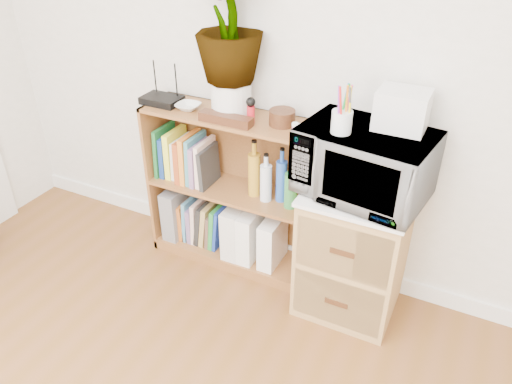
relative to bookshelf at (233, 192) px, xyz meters
The scene contains 21 objects.
skirting_board 0.57m from the bookshelf, 21.80° to the left, with size 4.00×0.02×0.10m, color white.
bookshelf is the anchor object (origin of this frame).
wicker_unit 0.76m from the bookshelf, ahead, with size 0.50×0.45×0.70m, color #9E7542.
microwave 0.86m from the bookshelf, ahead, with size 0.59×0.40×0.33m, color white.
pen_cup 0.91m from the bookshelf, 13.51° to the right, with size 0.09×0.09×0.10m, color white.
small_appliance 1.09m from the bookshelf, ahead, with size 0.22×0.19×0.18m, color silver.
router 0.65m from the bookshelf, behind, with size 0.21×0.15×0.04m, color black.
white_bowl 0.55m from the bookshelf, behind, with size 0.13×0.13×0.03m, color silver.
plant_pot 0.56m from the bookshelf, 98.23° to the left, with size 0.21×0.21×0.18m, color silver.
potted_plant 0.96m from the bookshelf, 98.23° to the left, with size 0.34×0.34×0.60m, color #2A692D.
trinket_box 0.51m from the bookshelf, 73.79° to the right, with size 0.29×0.07×0.05m, color #37190F.
kokeshi_doll 0.54m from the bookshelf, 15.89° to the right, with size 0.04×0.04×0.09m, color #B0151F.
wooden_bowl 0.59m from the bookshelf, ahead, with size 0.13×0.13×0.08m, color #32190D.
paint_jars 0.67m from the bookshelf, 11.68° to the right, with size 0.11×0.04×0.06m, color pink.
file_box 0.46m from the bookshelf, behind, with size 0.10×0.26×0.33m, color slate.
magazine_holder_left 0.25m from the bookshelf, 17.58° to the right, with size 0.10×0.26×0.32m, color silver.
magazine_holder_mid 0.28m from the bookshelf, ahead, with size 0.10×0.25×0.31m, color white.
magazine_holder_right 0.37m from the bookshelf, ahead, with size 0.09×0.24×0.30m, color white.
cookbooks 0.34m from the bookshelf, behind, with size 0.35×0.20×0.30m.
liquor_bottles 0.34m from the bookshelf, ahead, with size 0.38×0.07×0.32m.
lower_books 0.34m from the bookshelf, behind, with size 0.30×0.19×0.29m.
Camera 1 is at (0.85, -0.03, 1.98)m, focal length 35.00 mm.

